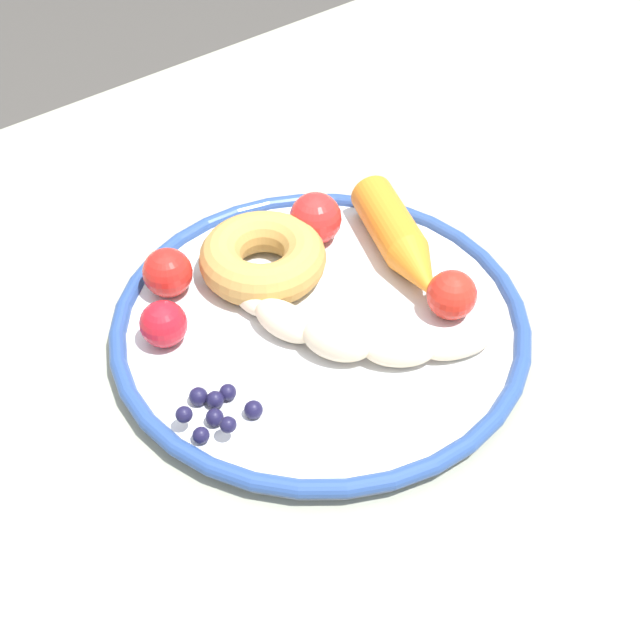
# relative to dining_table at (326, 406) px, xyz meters

# --- Properties ---
(dining_table) EXTENTS (1.28, 0.79, 0.75)m
(dining_table) POSITION_rel_dining_table_xyz_m (0.00, 0.00, 0.00)
(dining_table) COLOR gray
(dining_table) RESTS_ON ground_plane
(plate) EXTENTS (0.29, 0.29, 0.02)m
(plate) POSITION_rel_dining_table_xyz_m (-0.01, 0.00, 0.10)
(plate) COLOR silver
(plate) RESTS_ON dining_table
(banana) EXTENTS (0.12, 0.17, 0.03)m
(banana) POSITION_rel_dining_table_xyz_m (-0.01, -0.03, 0.11)
(banana) COLOR beige
(banana) RESTS_ON plate
(carrot_orange) EXTENTS (0.08, 0.13, 0.03)m
(carrot_orange) POSITION_rel_dining_table_xyz_m (0.08, 0.01, 0.11)
(carrot_orange) COLOR orange
(carrot_orange) RESTS_ON plate
(donut) EXTENTS (0.12, 0.12, 0.03)m
(donut) POSITION_rel_dining_table_xyz_m (-0.01, 0.06, 0.11)
(donut) COLOR #B88843
(donut) RESTS_ON plate
(blueberry_pile) EXTENTS (0.05, 0.05, 0.02)m
(blueberry_pile) POSITION_rel_dining_table_xyz_m (-0.11, -0.02, 0.11)
(blueberry_pile) COLOR #191638
(blueberry_pile) RESTS_ON plate
(tomato_near) EXTENTS (0.04, 0.04, 0.04)m
(tomato_near) POSITION_rel_dining_table_xyz_m (-0.07, 0.09, 0.12)
(tomato_near) COLOR red
(tomato_near) RESTS_ON plate
(tomato_mid) EXTENTS (0.04, 0.04, 0.04)m
(tomato_mid) POSITION_rel_dining_table_xyz_m (0.05, 0.07, 0.12)
(tomato_mid) COLOR red
(tomato_mid) RESTS_ON plate
(tomato_far) EXTENTS (0.03, 0.03, 0.03)m
(tomato_far) POSITION_rel_dining_table_xyz_m (0.07, -0.05, 0.12)
(tomato_far) COLOR red
(tomato_far) RESTS_ON plate
(tomato_extra) EXTENTS (0.03, 0.03, 0.03)m
(tomato_extra) POSITION_rel_dining_table_xyz_m (-0.10, 0.05, 0.11)
(tomato_extra) COLOR red
(tomato_extra) RESTS_ON plate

